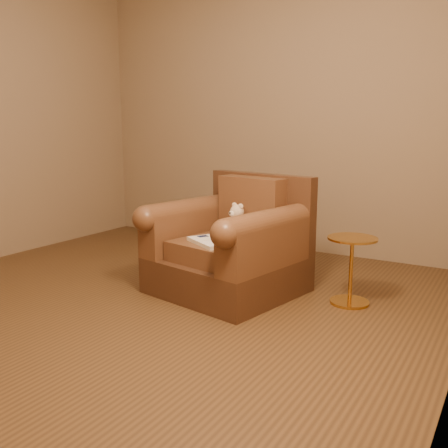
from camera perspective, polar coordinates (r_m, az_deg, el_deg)
The scene contains 6 objects.
floor at distance 3.63m, azimuth -8.78°, elevation -8.79°, with size 4.00×4.00×0.00m, color #54381D.
room at distance 3.45m, azimuth -9.67°, elevation 19.10°, with size 4.02×4.02×2.71m.
armchair at distance 3.74m, azimuth 0.81°, elevation -2.70°, with size 1.11×1.07×0.86m.
teddy_bear at distance 3.78m, azimuth 1.24°, elevation 0.14°, with size 0.18×0.21×0.25m.
guidebook at distance 3.52m, azimuth -1.47°, elevation -2.02°, with size 0.41×0.36×0.03m.
side_table at distance 3.59m, azimuth 14.32°, elevation -4.92°, with size 0.34×0.34×0.48m.
Camera 1 is at (2.21, -2.60, 1.23)m, focal length 40.00 mm.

